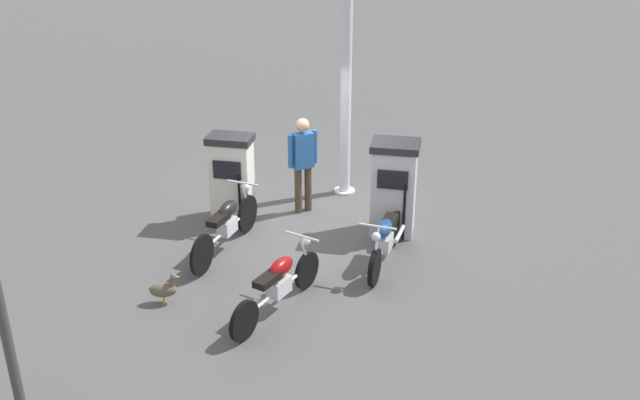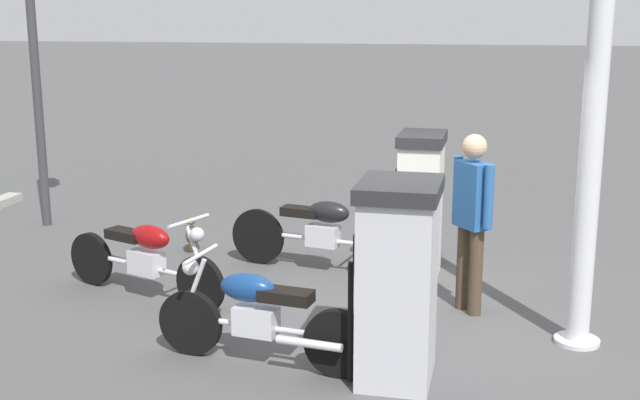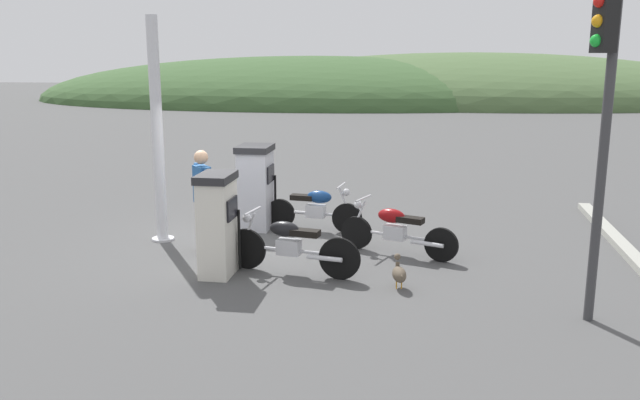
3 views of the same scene
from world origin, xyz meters
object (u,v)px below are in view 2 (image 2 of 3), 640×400
object	(u,v)px
fuel_pump_near	(420,203)
attendant_person	(472,211)
motorcycle_near_pump	(322,230)
fuel_pump_far	(397,281)
roadside_traffic_light	(37,20)
canopy_support_pole	(593,130)
wandering_duck	(193,234)
motorcycle_extra	(145,257)
motorcycle_far_pump	(258,315)

from	to	relation	value
fuel_pump_near	attendant_person	distance (m)	1.29
fuel_pump_near	motorcycle_near_pump	size ratio (longest dim) A/B	0.74
fuel_pump_far	motorcycle_near_pump	xyz separation A→B (m)	(1.07, -2.60, -0.34)
roadside_traffic_light	canopy_support_pole	xyz separation A→B (m)	(-6.61, 2.97, -0.84)
fuel_pump_near	motorcycle_near_pump	xyz separation A→B (m)	(1.07, 0.18, -0.32)
canopy_support_pole	wandering_duck	bearing A→B (deg)	-25.88
motorcycle_extra	roadside_traffic_light	bearing A→B (deg)	-46.81
motorcycle_near_pump	attendant_person	bearing A→B (deg)	149.39
motorcycle_far_pump	canopy_support_pole	world-z (taller)	canopy_support_pole
fuel_pump_near	canopy_support_pole	world-z (taller)	canopy_support_pole
motorcycle_extra	wandering_duck	distance (m)	1.67
attendant_person	canopy_support_pole	bearing A→B (deg)	146.89
roadside_traffic_light	canopy_support_pole	distance (m)	7.30
motorcycle_far_pump	canopy_support_pole	distance (m)	3.20
fuel_pump_near	roadside_traffic_light	size ratio (longest dim) A/B	0.39
motorcycle_near_pump	canopy_support_pole	xyz separation A→B (m)	(-2.60, 1.59, 1.42)
canopy_support_pole	roadside_traffic_light	bearing A→B (deg)	-24.22
fuel_pump_far	roadside_traffic_light	distance (m)	6.74
motorcycle_far_pump	fuel_pump_far	bearing A→B (deg)	177.73
fuel_pump_far	motorcycle_far_pump	bearing A→B (deg)	-2.27
fuel_pump_far	roadside_traffic_light	xyz separation A→B (m)	(5.08, -3.98, 1.93)
fuel_pump_near	motorcycle_far_pump	world-z (taller)	fuel_pump_near
fuel_pump_far	canopy_support_pole	world-z (taller)	canopy_support_pole
motorcycle_extra	attendant_person	world-z (taller)	attendant_person
fuel_pump_near	wandering_duck	distance (m)	2.82
attendant_person	roadside_traffic_light	bearing A→B (deg)	-22.55
attendant_person	canopy_support_pole	size ratio (longest dim) A/B	0.44
fuel_pump_near	motorcycle_extra	size ratio (longest dim) A/B	0.80
motorcycle_extra	wandering_duck	xyz separation A→B (m)	(0.06, -1.66, -0.21)
motorcycle_near_pump	canopy_support_pole	world-z (taller)	canopy_support_pole
motorcycle_far_pump	motorcycle_extra	world-z (taller)	motorcycle_far_pump
roadside_traffic_light	attendant_person	bearing A→B (deg)	157.45
fuel_pump_near	wandering_duck	bearing A→B (deg)	-6.26
motorcycle_extra	canopy_support_pole	distance (m)	4.47
motorcycle_far_pump	canopy_support_pole	xyz separation A→B (m)	(-2.67, -0.96, 1.47)
fuel_pump_far	motorcycle_extra	distance (m)	3.06
attendant_person	motorcycle_near_pump	bearing A→B (deg)	-30.61
wandering_duck	motorcycle_near_pump	bearing A→B (deg)	164.10
motorcycle_far_pump	motorcycle_near_pump	bearing A→B (deg)	-91.66
fuel_pump_near	fuel_pump_far	bearing A→B (deg)	90.00
motorcycle_near_pump	motorcycle_far_pump	bearing A→B (deg)	88.34
fuel_pump_near	motorcycle_near_pump	distance (m)	1.13
motorcycle_far_pump	wandering_duck	size ratio (longest dim) A/B	3.94
fuel_pump_near	motorcycle_far_pump	xyz separation A→B (m)	(1.15, 2.73, -0.36)
attendant_person	wandering_duck	world-z (taller)	attendant_person
fuel_pump_far	motorcycle_near_pump	size ratio (longest dim) A/B	0.76
attendant_person	canopy_support_pole	distance (m)	1.45
motorcycle_near_pump	motorcycle_extra	size ratio (longest dim) A/B	1.09
fuel_pump_far	motorcycle_near_pump	bearing A→B (deg)	-67.62
canopy_support_pole	motorcycle_far_pump	bearing A→B (deg)	19.79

